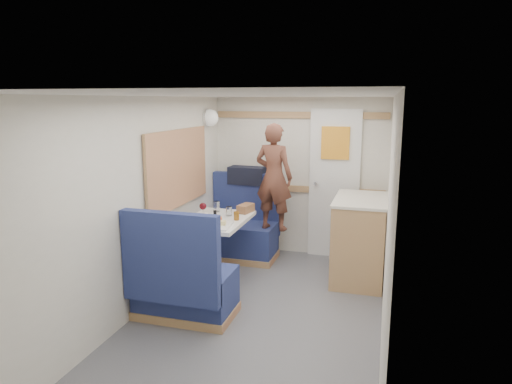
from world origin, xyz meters
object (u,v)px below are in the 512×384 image
(tumbler_left, at_px, (183,220))
(beer_glass, at_px, (236,216))
(bench_near, at_px, (183,287))
(person, at_px, (274,177))
(salt_grinder, at_px, (206,217))
(wine_glass, at_px, (203,207))
(tumbler_mid, at_px, (216,206))
(duffel_bag, at_px, (247,175))
(cheese_block, at_px, (220,223))
(pepper_grinder, at_px, (215,214))
(bench_far, at_px, (242,234))
(tumbler_right, at_px, (229,211))
(bread_loaf, at_px, (246,208))
(tray, at_px, (218,226))
(dome_light, at_px, (210,118))
(orange_fruit, at_px, (219,219))
(dinette_table, at_px, (217,233))
(galley_counter, at_px, (359,238))

(tumbler_left, xyz_separation_m, beer_glass, (0.45, 0.35, -0.02))
(bench_near, relative_size, person, 0.83)
(beer_glass, distance_m, salt_grinder, 0.32)
(tumbler_left, bearing_deg, wine_glass, 76.47)
(tumbler_mid, xyz_separation_m, salt_grinder, (0.05, -0.43, -0.01))
(duffel_bag, bearing_deg, cheese_block, -80.83)
(tumbler_mid, xyz_separation_m, pepper_grinder, (0.09, -0.29, -0.02))
(bench_far, bearing_deg, bench_near, -90.00)
(bench_far, relative_size, tumbler_mid, 8.75)
(tumbler_right, xyz_separation_m, bread_loaf, (0.13, 0.20, -0.01))
(tray, xyz_separation_m, salt_grinder, (-0.19, 0.15, 0.04))
(cheese_block, distance_m, wine_glass, 0.40)
(dome_light, distance_m, beer_glass, 1.43)
(duffel_bag, bearing_deg, dome_light, -141.98)
(bench_far, distance_m, tumbler_mid, 0.75)
(orange_fruit, relative_size, tumbler_left, 0.60)
(beer_glass, bearing_deg, bench_far, 104.65)
(wine_glass, xyz_separation_m, salt_grinder, (0.08, -0.12, -0.08))
(tumbler_left, bearing_deg, beer_glass, 37.82)
(bench_near, height_order, orange_fruit, bench_near)
(dinette_table, xyz_separation_m, tumbler_right, (0.09, 0.16, 0.20))
(tray, distance_m, tumbler_mid, 0.63)
(salt_grinder, bearing_deg, tray, -38.42)
(tumbler_mid, xyz_separation_m, bread_loaf, (0.33, 0.06, -0.01))
(beer_glass, bearing_deg, salt_grinder, -153.08)
(person, bearing_deg, beer_glass, 82.63)
(dome_light, xyz_separation_m, beer_glass, (0.61, -0.84, -0.98))
(tumbler_right, bearing_deg, tumbler_left, -122.08)
(duffel_bag, relative_size, bread_loaf, 2.12)
(wine_glass, relative_size, tumbler_right, 1.65)
(tumbler_mid, bearing_deg, tumbler_left, -100.04)
(duffel_bag, height_order, wine_glass, duffel_bag)
(person, height_order, tumbler_mid, person)
(galley_counter, bearing_deg, salt_grinder, -156.04)
(dome_light, distance_m, person, 1.09)
(dinette_table, bearing_deg, bread_loaf, 59.35)
(tumbler_mid, height_order, pepper_grinder, tumbler_mid)
(person, bearing_deg, tray, 83.07)
(person, bearing_deg, galley_counter, -177.80)
(bench_far, height_order, beer_glass, bench_far)
(dinette_table, distance_m, bread_loaf, 0.47)
(tumbler_right, relative_size, pepper_grinder, 1.14)
(duffel_bag, bearing_deg, beer_glass, -75.39)
(galley_counter, bearing_deg, dome_light, 170.82)
(bench_far, relative_size, orange_fruit, 14.58)
(dome_light, height_order, salt_grinder, dome_light)
(orange_fruit, distance_m, pepper_grinder, 0.22)
(galley_counter, relative_size, bread_loaf, 4.21)
(cheese_block, bearing_deg, beer_glass, 74.37)
(tumbler_mid, bearing_deg, cheese_block, -65.38)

